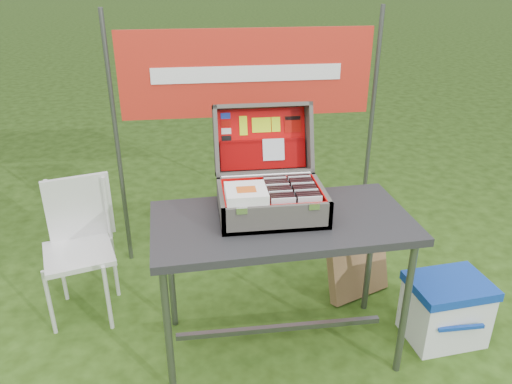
{
  "coord_description": "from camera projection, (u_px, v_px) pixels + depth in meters",
  "views": [
    {
      "loc": [
        -0.36,
        -2.05,
        1.95
      ],
      "look_at": [
        -0.07,
        0.1,
        0.94
      ],
      "focal_mm": 35.0,
      "sensor_mm": 36.0,
      "label": 1
    }
  ],
  "objects": [
    {
      "name": "lid_card_neon_main",
      "position": [
        261.0,
        125.0,
        2.66
      ],
      "size": [
        0.1,
        0.03,
        0.08
      ],
      "primitive_type": "cube",
      "rotation": [
        -1.89,
        0.0,
        0.0
      ],
      "color": "#CDF213",
      "rests_on": "suitcase_lid_liner"
    },
    {
      "name": "lid_sticker_cc_d",
      "position": [
        227.0,
        139.0,
        2.65
      ],
      "size": [
        0.05,
        0.01,
        0.03
      ],
      "primitive_type": "cube",
      "rotation": [
        -1.89,
        0.0,
        0.0
      ],
      "color": "black",
      "rests_on": "suitcase_lid_liner"
    },
    {
      "name": "suitcase_hinge",
      "position": [
        266.0,
        175.0,
        2.59
      ],
      "size": [
        0.47,
        0.02,
        0.02
      ],
      "primitive_type": "cylinder",
      "rotation": [
        0.0,
        1.57,
        0.0
      ],
      "color": "silver",
      "rests_on": "suitcase_base_wall_back"
    },
    {
      "name": "suitcase_lid_rim_right",
      "position": [
        309.0,
        137.0,
        2.66
      ],
      "size": [
        0.02,
        0.25,
        0.39
      ],
      "primitive_type": "cube",
      "rotation": [
        -1.89,
        0.0,
        0.0
      ],
      "color": "#57534B",
      "rests_on": "suitcase_lid_back"
    },
    {
      "name": "songbook_graphic",
      "position": [
        246.0,
        189.0,
        2.31
      ],
      "size": [
        0.09,
        0.07,
        0.0
      ],
      "primitive_type": "cube",
      "color": "#D85919",
      "rests_on": "songbook_8"
    },
    {
      "name": "lid_sticker_cc_c",
      "position": [
        226.0,
        131.0,
        2.64
      ],
      "size": [
        0.05,
        0.01,
        0.03
      ],
      "primitive_type": "cube",
      "rotation": [
        -1.89,
        0.0,
        0.0
      ],
      "color": "white",
      "rests_on": "suitcase_lid_liner"
    },
    {
      "name": "cd_right_6",
      "position": [
        304.0,
        198.0,
        2.44
      ],
      "size": [
        0.11,
        0.01,
        0.13
      ],
      "primitive_type": "cube",
      "color": "black",
      "rests_on": "suitcase_liner_floor"
    },
    {
      "name": "cd_right_2",
      "position": [
        308.0,
        206.0,
        2.37
      ],
      "size": [
        0.11,
        0.01,
        0.13
      ],
      "primitive_type": "cube",
      "color": "black",
      "rests_on": "suitcase_liner_floor"
    },
    {
      "name": "suitcase_pocket_cd",
      "position": [
        273.0,
        150.0,
        2.66
      ],
      "size": [
        0.12,
        0.05,
        0.11
      ],
      "primitive_type": "cube",
      "rotation": [
        -1.89,
        0.0,
        0.0
      ],
      "color": "silver",
      "rests_on": "suitcase_lid_pocket"
    },
    {
      "name": "chair_leg_fl",
      "position": [
        50.0,
        303.0,
        2.78
      ],
      "size": [
        0.02,
        0.02,
        0.42
      ],
      "primitive_type": "cylinder",
      "color": "silver",
      "rests_on": "ground"
    },
    {
      "name": "table_leg_bl",
      "position": [
        171.0,
        270.0,
        2.78
      ],
      "size": [
        0.04,
        0.04,
        0.76
      ],
      "primitive_type": "cylinder",
      "color": "#59595B",
      "rests_on": "ground"
    },
    {
      "name": "cd_right_3",
      "position": [
        307.0,
        204.0,
        2.39
      ],
      "size": [
        0.11,
        0.01,
        0.13
      ],
      "primitive_type": "cube",
      "color": "black",
      "rests_on": "suitcase_liner_floor"
    },
    {
      "name": "chair_leg_bl",
      "position": [
        62.0,
        271.0,
        3.07
      ],
      "size": [
        0.02,
        0.02,
        0.42
      ],
      "primitive_type": "cylinder",
      "color": "silver",
      "rests_on": "ground"
    },
    {
      "name": "cd_right_12",
      "position": [
        299.0,
        188.0,
        2.55
      ],
      "size": [
        0.11,
        0.01,
        0.13
      ],
      "primitive_type": "cube",
      "color": "silver",
      "rests_on": "suitcase_liner_floor"
    },
    {
      "name": "table_leg_fl",
      "position": [
        168.0,
        332.0,
        2.32
      ],
      "size": [
        0.04,
        0.04,
        0.76
      ],
      "primitive_type": "cylinder",
      "color": "#59595B",
      "rests_on": "ground"
    },
    {
      "name": "songbook_2",
      "position": [
        246.0,
        195.0,
        2.34
      ],
      "size": [
        0.19,
        0.19,
        0.0
      ],
      "primitive_type": "cube",
      "color": "white",
      "rests_on": "suitcase_base_wall_front"
    },
    {
      "name": "cd_left_12",
      "position": [
        275.0,
        189.0,
        2.54
      ],
      "size": [
        0.11,
        0.01,
        0.13
      ],
      "primitive_type": "cube",
      "color": "silver",
      "rests_on": "suitcase_liner_floor"
    },
    {
      "name": "suitcase_liner_wall_left",
      "position": [
        224.0,
        204.0,
        2.42
      ],
      "size": [
        0.01,
        0.33,
        0.12
      ],
      "primitive_type": "cube",
      "color": "#EF0006",
      "rests_on": "suitcase_base_bottom"
    },
    {
      "name": "cd_right_9",
      "position": [
        301.0,
        193.0,
        2.5
      ],
      "size": [
        0.11,
        0.01,
        0.13
      ],
      "primitive_type": "cube",
      "color": "black",
      "rests_on": "suitcase_liner_floor"
    },
    {
      "name": "table_leg_br",
      "position": [
        370.0,
        255.0,
        2.92
      ],
      "size": [
        0.04,
        0.04,
        0.76
      ],
      "primitive_type": "cylinder",
      "color": "#59595B",
      "rests_on": "ground"
    },
    {
      "name": "songbook_5",
      "position": [
        246.0,
        192.0,
        2.33
      ],
      "size": [
        0.19,
        0.19,
        0.0
      ],
      "primitive_type": "cube",
      "color": "white",
      "rests_on": "suitcase_base_wall_front"
    },
    {
      "name": "cooler_handle",
      "position": [
        461.0,
        328.0,
        2.61
      ],
      "size": [
        0.25,
        0.02,
        0.02
      ],
      "primitive_type": "cube",
      "color": "#0F389E",
      "rests_on": "cooler_body"
    },
    {
      "name": "banner",
      "position": [
        247.0,
        73.0,
        3.14
      ],
      "size": [
        1.6,
        0.02,
        0.55
      ],
      "primitive_type": "cube",
      "color": "#B52316",
      "rests_on": "banner_post_left"
    },
    {
      "name": "table_leg_fr",
      "position": [
        405.0,
        311.0,
        2.46
      ],
      "size": [
        0.04,
        0.04,
        0.76
      ],
      "primitive_type": "cylinder",
      "color": "#59595B",
      "rests_on": "ground"
    },
    {
      "name": "suitcase_base_wall_back",
      "position": [
        266.0,
        188.0,
        2.61
      ],
      "size": [
        0.52,
        0.02,
        0.14
      ],
      "primitive_type": "cube",
      "color": "#57534B",
      "rests_on": "table_top"
    },
    {
      "name": "chair_backrest",
      "position": [
        79.0,
        208.0,
        2.93
      ],
      "size": [
        0.37,
        0.13,
        0.39
      ],
      "primitive_type": "cube",
      "rotation": [
        0.0,
        0.0,
        0.27
      ],
      "color": "silver",
      "rests_on": "chair_seat"
    },
    {
      "name": "songbook_6",
      "position": [
        246.0,
        191.0,
        2.33
      ],
      "size": [
        0.19,
        0.19,
        0.0
      ],
      "primitive_type": "cube",
      "color": "white",
      "rests_on": "suitcase_base_wall_front"
    },
    {
      "name": "cd_left_6",
      "position": [
        279.0,
        200.0,
        2.43
      ],
      "size": [
        0.11,
        0.01,
        0.13
      ],
      "primitive_type": "cube",
      "color": "black",
      "rests_on": "suitcase_liner_floor"
    },
    {
      "name": "cd_left_1",
      "position": [
        283.0,
        209.0,
        2.34
      ],
      "size": [
        0.11,
        0.01,
        0.13
      ],
      "primitive_type": "cube",
      "color": "black",
      "rests_on": "suitcase_liner_floor"
    },
    {
      "name": "suitcase_liner_wall_right",
      "position": [
        319.0,
        198.0,
        2.47
      ],
      "size": [
        0.01,
        0.33,
        0.12
      ],
      "primitive_type": "cube",
      "color": "#EF0006",
      "rests_on": "suitcase_base_bottom"
    },
    {
      "name": "cd_left_4",
      "position": [
        280.0,
        203.0,
        2.39
      ],
      "size": [
        0.11,
        0.01,
        0.13
      ],
      "primitive_type": "cube",
      "color": "silver",
      "rests_on": "suitcase_liner_floor"
    },
    {
      "name": "cd_left_3",
      "position": [
        281.0,
        205.0,
        2.37
      ],
      "size": [
        0.11,
        0.01,
        0.13
      ],
      "primitive_type": "cube",
      "color": "black",
      "rests_on": "suitcase_liner_floor"
    },
    {
      "name": "cd_left_11",
      "position": [
        275.0,
        191.0,
        2.52
      ],
      "size": [
        0.11,
        0.01,
        0.13
      ],
      "primitive_type": "cube",
      "color": "black",
      "rests_on": "suitcase_liner_floor"
    },
    {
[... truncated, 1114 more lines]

